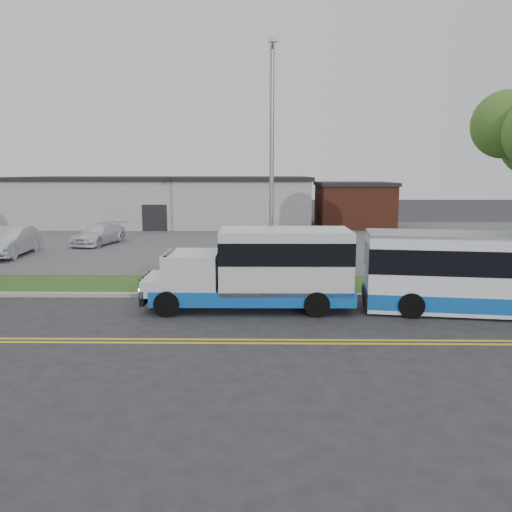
{
  "coord_description": "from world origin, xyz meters",
  "views": [
    {
      "loc": [
        2.66,
        -17.57,
        4.76
      ],
      "look_at": [
        2.39,
        1.16,
        1.6
      ],
      "focal_mm": 35.0,
      "sensor_mm": 36.0,
      "label": 1
    }
  ],
  "objects_px": {
    "shuttle_bus": "(264,266)",
    "parked_car_a": "(10,242)",
    "streetlight_near": "(272,160)",
    "parked_car_b": "(99,234)"
  },
  "relations": [
    {
      "from": "shuttle_bus",
      "to": "parked_car_a",
      "type": "height_order",
      "value": "shuttle_bus"
    },
    {
      "from": "parked_car_a",
      "to": "streetlight_near",
      "type": "bearing_deg",
      "value": -29.62
    },
    {
      "from": "parked_car_a",
      "to": "shuttle_bus",
      "type": "bearing_deg",
      "value": -39.23
    },
    {
      "from": "streetlight_near",
      "to": "shuttle_bus",
      "type": "bearing_deg",
      "value": -95.39
    },
    {
      "from": "parked_car_a",
      "to": "parked_car_b",
      "type": "xyz_separation_m",
      "value": [
        3.47,
        4.66,
        -0.14
      ]
    },
    {
      "from": "streetlight_near",
      "to": "parked_car_a",
      "type": "bearing_deg",
      "value": 153.7
    },
    {
      "from": "streetlight_near",
      "to": "parked_car_b",
      "type": "distance_m",
      "value": 16.79
    },
    {
      "from": "shuttle_bus",
      "to": "parked_car_a",
      "type": "distance_m",
      "value": 17.57
    },
    {
      "from": "shuttle_bus",
      "to": "streetlight_near",
      "type": "bearing_deg",
      "value": 84.29
    },
    {
      "from": "shuttle_bus",
      "to": "parked_car_b",
      "type": "height_order",
      "value": "shuttle_bus"
    }
  ]
}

